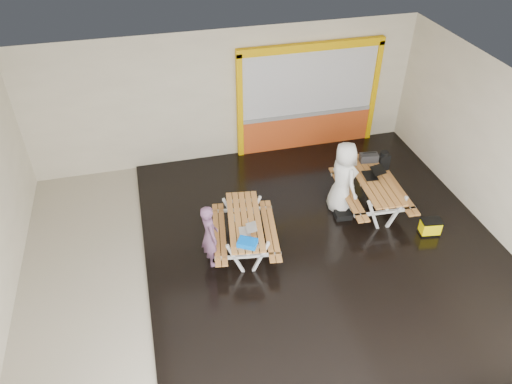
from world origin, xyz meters
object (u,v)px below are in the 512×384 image
object	(u,v)px
picnic_table_left	(245,227)
person_left	(210,235)
picnic_table_right	(373,185)
fluke_bag	(430,227)
dark_case	(343,215)
laptop_right	(373,173)
person_right	(343,178)
laptop_left	(247,230)
blue_pouch	(247,243)
backpack	(383,161)
toolbox	(369,158)

from	to	relation	value
picnic_table_left	person_left	bearing A→B (deg)	-157.68
picnic_table_right	fluke_bag	world-z (taller)	picnic_table_right
person_left	dark_case	xyz separation A→B (m)	(3.18, 0.69, -0.69)
picnic_table_right	laptop_right	size ratio (longest dim) A/B	4.48
picnic_table_right	person_right	distance (m)	0.76
laptop_left	picnic_table_left	bearing A→B (deg)	84.70
person_left	blue_pouch	distance (m)	0.79
backpack	fluke_bag	distance (m)	2.04
person_right	laptop_right	size ratio (longest dim) A/B	3.74
laptop_right	dark_case	xyz separation A→B (m)	(-0.79, -0.36, -0.78)
blue_pouch	toolbox	xyz separation A→B (m)	(3.47, 2.07, 0.11)
person_right	toolbox	xyz separation A→B (m)	(0.89, 0.58, 0.05)
backpack	fluke_bag	xyz separation A→B (m)	(0.27, -1.95, -0.53)
laptop_left	laptop_right	world-z (taller)	laptop_right
laptop_right	person_right	bearing A→B (deg)	179.44
person_right	toolbox	bearing A→B (deg)	-65.69
picnic_table_left	toolbox	world-z (taller)	toolbox
person_right	blue_pouch	world-z (taller)	person_right
person_left	toolbox	xyz separation A→B (m)	(4.14, 1.65, 0.13)
picnic_table_left	laptop_right	size ratio (longest dim) A/B	4.32
toolbox	backpack	size ratio (longest dim) A/B	0.90
laptop_left	backpack	bearing A→B (deg)	24.36
picnic_table_left	person_right	world-z (taller)	person_right
person_left	dark_case	bearing A→B (deg)	-86.86
person_right	fluke_bag	distance (m)	2.17
picnic_table_left	person_left	world-z (taller)	person_left
picnic_table_right	picnic_table_left	bearing A→B (deg)	-168.75
person_left	laptop_right	size ratio (longest dim) A/B	2.92
toolbox	person_left	bearing A→B (deg)	-158.30
picnic_table_right	toolbox	distance (m)	0.78
picnic_table_left	blue_pouch	xyz separation A→B (m)	(-0.12, -0.74, 0.24)
picnic_table_right	laptop_right	bearing A→B (deg)	80.80
laptop_right	blue_pouch	size ratio (longest dim) A/B	1.33
laptop_left	fluke_bag	world-z (taller)	laptop_left
person_left	laptop_right	distance (m)	4.11
picnic_table_right	person_right	xyz separation A→B (m)	(-0.71, 0.11, 0.24)
person_right	picnic_table_left	bearing A→B (deg)	97.96
picnic_table_left	dark_case	xyz separation A→B (m)	(2.40, 0.37, -0.47)
toolbox	picnic_table_left	bearing A→B (deg)	-158.45
person_right	laptop_left	distance (m)	2.74
toolbox	dark_case	distance (m)	1.58
picnic_table_left	laptop_right	bearing A→B (deg)	13.00
toolbox	fluke_bag	size ratio (longest dim) A/B	0.96
person_left	blue_pouch	xyz separation A→B (m)	(0.67, -0.42, 0.02)
picnic_table_right	toolbox	size ratio (longest dim) A/B	4.81
picnic_table_left	toolbox	xyz separation A→B (m)	(3.36, 1.33, 0.34)
toolbox	fluke_bag	xyz separation A→B (m)	(0.67, -1.93, -0.70)
picnic_table_right	dark_case	size ratio (longest dim) A/B	5.84
picnic_table_right	person_left	world-z (taller)	person_left
person_right	laptop_left	world-z (taller)	person_right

